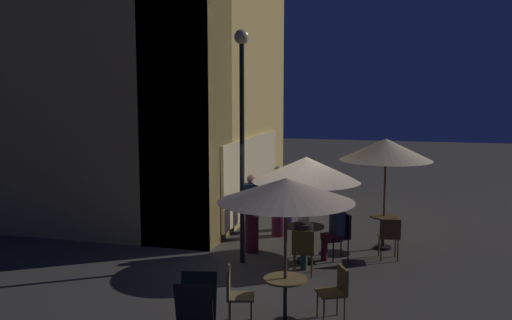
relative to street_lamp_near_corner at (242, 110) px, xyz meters
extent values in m
plane|color=#3A3631|center=(-0.39, -0.53, -3.19)|extent=(60.00, 60.00, 0.00)
cube|color=tan|center=(4.37, 1.77, 1.65)|extent=(7.64, 1.69, 9.67)
cube|color=tan|center=(1.39, 4.89, 1.65)|extent=(1.69, 7.95, 9.67)
cube|color=beige|center=(3.98, 0.88, -1.94)|extent=(5.35, 0.08, 2.10)
cylinder|color=black|center=(0.00, 0.00, -0.90)|extent=(0.10, 0.10, 4.56)
sphere|color=#F5CE8A|center=(0.00, 0.00, 1.47)|extent=(0.30, 0.30, 0.30)
cube|color=black|center=(-3.28, -0.28, -2.75)|extent=(0.37, 0.59, 0.84)
cube|color=black|center=(-3.64, -0.35, -2.75)|extent=(0.37, 0.59, 0.84)
cylinder|color=black|center=(1.81, -2.82, -3.17)|extent=(0.40, 0.40, 0.03)
cylinder|color=black|center=(1.81, -2.82, -2.82)|extent=(0.06, 0.06, 0.73)
cylinder|color=#4A371F|center=(1.81, -2.82, -2.44)|extent=(0.66, 0.66, 0.03)
cylinder|color=black|center=(-2.81, -1.52, -2.83)|extent=(0.06, 0.06, 0.71)
cylinder|color=brown|center=(-2.81, -1.52, -2.47)|extent=(0.67, 0.67, 0.03)
cylinder|color=black|center=(0.34, -1.28, -3.17)|extent=(0.40, 0.40, 0.03)
cylinder|color=black|center=(0.34, -1.28, -2.81)|extent=(0.06, 0.06, 0.75)
cylinder|color=#4E3D2A|center=(0.34, -1.28, -2.42)|extent=(0.79, 0.79, 0.03)
cylinder|color=black|center=(1.81, -2.82, -3.16)|extent=(0.36, 0.36, 0.06)
cylinder|color=brown|center=(1.81, -2.82, -1.95)|extent=(0.05, 0.05, 2.47)
cone|color=beige|center=(1.81, -2.82, -0.91)|extent=(2.07, 2.07, 0.49)
cylinder|color=#453429|center=(-2.81, -1.52, -2.07)|extent=(0.05, 0.05, 2.24)
cone|color=tan|center=(-2.81, -1.52, -1.08)|extent=(2.08, 2.08, 0.36)
cylinder|color=black|center=(0.34, -1.28, -3.16)|extent=(0.36, 0.36, 0.06)
cylinder|color=#463B29|center=(0.34, -1.28, -2.09)|extent=(0.05, 0.05, 2.19)
cone|color=beige|center=(0.34, -1.28, -1.21)|extent=(2.25, 2.25, 0.51)
cylinder|color=#53331B|center=(1.18, -2.75, -2.95)|extent=(0.03, 0.03, 0.48)
cylinder|color=#53331B|center=(1.24, -3.09, -2.95)|extent=(0.03, 0.03, 0.48)
cylinder|color=#53331B|center=(0.84, -2.81, -2.95)|extent=(0.03, 0.03, 0.48)
cylinder|color=#53331B|center=(0.90, -3.15, -2.95)|extent=(0.03, 0.03, 0.48)
cube|color=#53331B|center=(1.04, -2.95, -2.69)|extent=(0.50, 0.50, 0.03)
cube|color=#53331B|center=(0.84, -2.99, -2.47)|extent=(0.11, 0.43, 0.39)
cylinder|color=brown|center=(-2.71, -2.11, -2.97)|extent=(0.03, 0.03, 0.43)
cylinder|color=brown|center=(-2.41, -1.96, -2.97)|extent=(0.03, 0.03, 0.43)
cylinder|color=brown|center=(-2.56, -2.41, -2.97)|extent=(0.03, 0.03, 0.43)
cylinder|color=brown|center=(-2.26, -2.26, -2.97)|extent=(0.03, 0.03, 0.43)
cube|color=brown|center=(-2.49, -2.18, -2.74)|extent=(0.56, 0.56, 0.04)
cube|color=brown|center=(-2.40, -2.35, -2.53)|extent=(0.39, 0.22, 0.39)
cylinder|color=brown|center=(-2.78, -0.97, -2.97)|extent=(0.03, 0.03, 0.42)
cylinder|color=brown|center=(-3.10, -1.06, -2.97)|extent=(0.03, 0.03, 0.42)
cylinder|color=brown|center=(-2.87, -0.65, -2.97)|extent=(0.03, 0.03, 0.42)
cylinder|color=brown|center=(-3.19, -0.74, -2.97)|extent=(0.03, 0.03, 0.42)
cube|color=brown|center=(-2.99, -0.86, -2.74)|extent=(0.51, 0.51, 0.04)
cube|color=brown|center=(-3.03, -0.67, -2.51)|extent=(0.41, 0.14, 0.44)
cylinder|color=#4E3E17|center=(-0.29, -1.18, -2.96)|extent=(0.03, 0.03, 0.45)
cylinder|color=#4E3E17|center=(-0.25, -1.52, -2.96)|extent=(0.03, 0.03, 0.45)
cylinder|color=#4E3E17|center=(-0.63, -1.23, -2.96)|extent=(0.03, 0.03, 0.45)
cylinder|color=#4E3E17|center=(-0.59, -1.56, -2.96)|extent=(0.03, 0.03, 0.45)
cube|color=#4E3E17|center=(-0.44, -1.37, -2.72)|extent=(0.47, 0.47, 0.04)
cube|color=#4E3E17|center=(-0.63, -1.40, -2.48)|extent=(0.09, 0.43, 0.44)
cylinder|color=black|center=(0.49, -1.84, -2.95)|extent=(0.03, 0.03, 0.46)
cylinder|color=black|center=(0.78, -1.66, -2.95)|extent=(0.03, 0.03, 0.46)
cylinder|color=black|center=(0.67, -2.14, -2.95)|extent=(0.03, 0.03, 0.46)
cylinder|color=black|center=(0.96, -1.95, -2.95)|extent=(0.03, 0.03, 0.46)
cube|color=black|center=(0.73, -1.90, -2.70)|extent=(0.59, 0.59, 0.04)
cube|color=black|center=(0.83, -2.06, -2.45)|extent=(0.39, 0.26, 0.48)
cube|color=#304830|center=(-0.30, -1.36, -2.70)|extent=(0.40, 0.42, 0.14)
cylinder|color=#304830|center=(-0.14, -1.34, -2.94)|extent=(0.14, 0.14, 0.49)
cylinder|color=black|center=(-0.44, -1.37, -2.43)|extent=(0.38, 0.38, 0.53)
sphere|color=beige|center=(-0.44, -1.37, -2.07)|extent=(0.22, 0.22, 0.22)
cube|color=#4B161F|center=(0.65, -1.78, -2.70)|extent=(0.50, 0.50, 0.14)
cylinder|color=#4B161F|center=(0.57, -1.64, -2.94)|extent=(0.14, 0.14, 0.49)
cylinder|color=#2C3550|center=(0.73, -1.90, -2.43)|extent=(0.36, 0.36, 0.52)
sphere|color=#96664C|center=(0.73, -1.90, -2.08)|extent=(0.21, 0.21, 0.21)
cylinder|color=#4D1820|center=(0.76, 0.01, -2.73)|extent=(0.31, 0.31, 0.90)
cylinder|color=#202C42|center=(0.76, 0.01, -1.96)|extent=(0.36, 0.36, 0.65)
sphere|color=#936B50|center=(0.76, 0.01, -1.54)|extent=(0.22, 0.22, 0.22)
cylinder|color=#451428|center=(2.28, -0.25, -2.71)|extent=(0.32, 0.32, 0.95)
cylinder|color=black|center=(2.28, -0.25, -1.93)|extent=(0.37, 0.37, 0.62)
sphere|color=tan|center=(2.28, -0.25, -1.53)|extent=(0.20, 0.20, 0.20)
cylinder|color=#51346F|center=(3.02, -0.35, -2.75)|extent=(0.28, 0.28, 0.86)
cylinder|color=#84625A|center=(3.02, -0.35, -1.99)|extent=(0.33, 0.33, 0.66)
sphere|color=brown|center=(3.02, -0.35, -1.57)|extent=(0.21, 0.21, 0.21)
camera|label=1|loc=(-10.85, -3.22, 0.41)|focal=38.94mm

